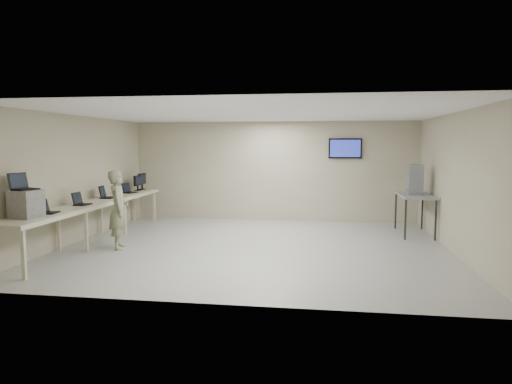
# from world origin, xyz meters

# --- Properties ---
(room) EXTENTS (8.01, 7.01, 2.81)m
(room) POSITION_xyz_m (0.03, 0.06, 1.41)
(room) COLOR #A8AA9F
(room) RESTS_ON ground
(workbench) EXTENTS (0.76, 6.00, 0.90)m
(workbench) POSITION_xyz_m (-3.59, 0.00, 0.83)
(workbench) COLOR #B8B194
(workbench) RESTS_ON ground
(equipment_box) EXTENTS (0.45, 0.50, 0.48)m
(equipment_box) POSITION_xyz_m (-3.65, -2.22, 1.14)
(equipment_box) COLOR gray
(equipment_box) RESTS_ON workbench
(laptop_on_box) EXTENTS (0.41, 0.44, 0.30)m
(laptop_on_box) POSITION_xyz_m (-3.71, -2.22, 1.46)
(laptop_on_box) COLOR black
(laptop_on_box) RESTS_ON equipment_box
(laptop_0) EXTENTS (0.30, 0.35, 0.26)m
(laptop_0) POSITION_xyz_m (-3.60, -1.71, 0.97)
(laptop_0) COLOR black
(laptop_0) RESTS_ON workbench
(laptop_1) EXTENTS (0.30, 0.36, 0.27)m
(laptop_1) POSITION_xyz_m (-3.60, -0.55, 0.97)
(laptop_1) COLOR black
(laptop_1) RESTS_ON workbench
(laptop_2) EXTENTS (0.34, 0.40, 0.29)m
(laptop_2) POSITION_xyz_m (-3.66, 0.68, 0.97)
(laptop_2) COLOR black
(laptop_2) RESTS_ON workbench
(laptop_3) EXTENTS (0.33, 0.37, 0.26)m
(laptop_3) POSITION_xyz_m (-3.61, 1.85, 0.97)
(laptop_3) COLOR black
(laptop_3) RESTS_ON workbench
(monitor_near) EXTENTS (0.19, 0.42, 0.42)m
(monitor_near) POSITION_xyz_m (-3.60, 2.43, 1.15)
(monitor_near) COLOR black
(monitor_near) RESTS_ON workbench
(monitor_far) EXTENTS (0.20, 0.46, 0.45)m
(monitor_far) POSITION_xyz_m (-3.60, 2.75, 1.17)
(monitor_far) COLOR black
(monitor_far) RESTS_ON workbench
(soldier) EXTENTS (0.59, 0.70, 1.64)m
(soldier) POSITION_xyz_m (-2.77, -0.54, 0.82)
(soldier) COLOR #6D775B
(soldier) RESTS_ON ground
(side_table) EXTENTS (0.75, 1.62, 0.97)m
(side_table) POSITION_xyz_m (3.60, 1.93, 0.90)
(side_table) COLOR gray
(side_table) RESTS_ON ground
(storage_bins) EXTENTS (0.34, 0.38, 0.72)m
(storage_bins) POSITION_xyz_m (3.58, 1.93, 1.33)
(storage_bins) COLOR gray
(storage_bins) RESTS_ON side_table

